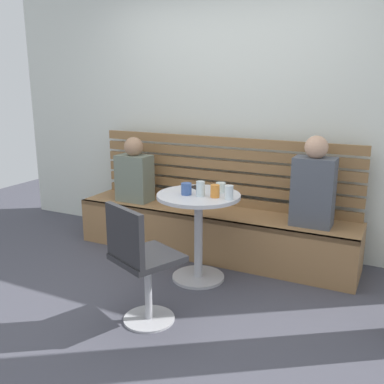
# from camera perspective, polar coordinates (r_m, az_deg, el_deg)

# --- Properties ---
(ground) EXTENTS (8.00, 8.00, 0.00)m
(ground) POSITION_cam_1_polar(r_m,az_deg,el_deg) (3.32, -6.23, -15.14)
(ground) COLOR #42424C
(back_wall) EXTENTS (5.20, 0.10, 2.90)m
(back_wall) POSITION_cam_1_polar(r_m,az_deg,el_deg) (4.36, 5.16, 11.95)
(back_wall) COLOR silver
(back_wall) RESTS_ON ground
(booth_bench) EXTENTS (2.70, 0.52, 0.44)m
(booth_bench) POSITION_cam_1_polar(r_m,az_deg,el_deg) (4.19, 2.56, -5.29)
(booth_bench) COLOR olive
(booth_bench) RESTS_ON ground
(booth_backrest) EXTENTS (2.65, 0.04, 0.67)m
(booth_backrest) POSITION_cam_1_polar(r_m,az_deg,el_deg) (4.25, 3.97, 2.78)
(booth_backrest) COLOR olive
(booth_backrest) RESTS_ON booth_bench
(cafe_table) EXTENTS (0.68, 0.68, 0.74)m
(cafe_table) POSITION_cam_1_polar(r_m,az_deg,el_deg) (3.58, 0.85, -3.70)
(cafe_table) COLOR #ADADB2
(cafe_table) RESTS_ON ground
(white_chair) EXTENTS (0.53, 0.53, 0.85)m
(white_chair) POSITION_cam_1_polar(r_m,az_deg,el_deg) (2.96, -6.87, -8.87)
(white_chair) COLOR #ADADB2
(white_chair) RESTS_ON ground
(person_adult) EXTENTS (0.34, 0.22, 0.76)m
(person_adult) POSITION_cam_1_polar(r_m,az_deg,el_deg) (3.76, 15.60, 0.77)
(person_adult) COLOR #4C515B
(person_adult) RESTS_ON booth_bench
(person_child_left) EXTENTS (0.34, 0.22, 0.65)m
(person_child_left) POSITION_cam_1_polar(r_m,az_deg,el_deg) (4.43, -7.53, 2.47)
(person_child_left) COLOR slate
(person_child_left) RESTS_ON booth_bench
(cup_water_clear) EXTENTS (0.07, 0.07, 0.11)m
(cup_water_clear) POSITION_cam_1_polar(r_m,az_deg,el_deg) (3.36, 4.85, -0.06)
(cup_water_clear) COLOR white
(cup_water_clear) RESTS_ON cafe_table
(cup_glass_tall) EXTENTS (0.07, 0.07, 0.12)m
(cup_glass_tall) POSITION_cam_1_polar(r_m,az_deg,el_deg) (3.44, 1.12, 0.43)
(cup_glass_tall) COLOR silver
(cup_glass_tall) RESTS_ON cafe_table
(cup_glass_short) EXTENTS (0.08, 0.08, 0.08)m
(cup_glass_short) POSITION_cam_1_polar(r_m,az_deg,el_deg) (3.58, 3.77, 0.59)
(cup_glass_short) COLOR silver
(cup_glass_short) RESTS_ON cafe_table
(cup_tumbler_orange) EXTENTS (0.07, 0.07, 0.10)m
(cup_tumbler_orange) POSITION_cam_1_polar(r_m,az_deg,el_deg) (3.41, 3.02, 0.12)
(cup_tumbler_orange) COLOR orange
(cup_tumbler_orange) RESTS_ON cafe_table
(cup_mug_blue) EXTENTS (0.08, 0.08, 0.09)m
(cup_mug_blue) POSITION_cam_1_polar(r_m,az_deg,el_deg) (3.49, -0.75, 0.41)
(cup_mug_blue) COLOR #3D5B9E
(cup_mug_blue) RESTS_ON cafe_table
(phone_on_table) EXTENTS (0.16, 0.13, 0.01)m
(phone_on_table) POSITION_cam_1_polar(r_m,az_deg,el_deg) (3.72, 0.57, 0.58)
(phone_on_table) COLOR black
(phone_on_table) RESTS_ON cafe_table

